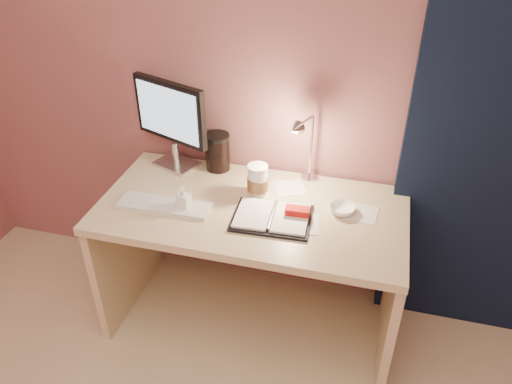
% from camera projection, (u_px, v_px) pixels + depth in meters
% --- Properties ---
extents(room, '(3.50, 3.50, 3.50)m').
position_uv_depth(room, '(489.00, 120.00, 2.10)').
color(room, '#C6B28E').
rests_on(room, ground).
extents(desk, '(1.40, 0.70, 0.73)m').
position_uv_depth(desk, '(256.00, 236.00, 2.46)').
color(desk, beige).
rests_on(desk, ground).
extents(monitor, '(0.41, 0.22, 0.46)m').
position_uv_depth(monitor, '(172.00, 117.00, 2.44)').
color(monitor, silver).
rests_on(monitor, desk).
extents(keyboard, '(0.43, 0.13, 0.02)m').
position_uv_depth(keyboard, '(165.00, 205.00, 2.27)').
color(keyboard, white).
rests_on(keyboard, desk).
extents(planner, '(0.35, 0.27, 0.05)m').
position_uv_depth(planner, '(274.00, 217.00, 2.19)').
color(planner, black).
rests_on(planner, desk).
extents(paper_a, '(0.17, 0.17, 0.00)m').
position_uv_depth(paper_a, '(301.00, 223.00, 2.17)').
color(paper_a, white).
rests_on(paper_a, desk).
extents(paper_b, '(0.16, 0.16, 0.00)m').
position_uv_depth(paper_b, '(361.00, 213.00, 2.23)').
color(paper_b, white).
rests_on(paper_b, desk).
extents(paper_c, '(0.19, 0.19, 0.00)m').
position_uv_depth(paper_c, '(290.00, 188.00, 2.40)').
color(paper_c, white).
rests_on(paper_c, desk).
extents(coffee_cup, '(0.10, 0.10, 0.16)m').
position_uv_depth(coffee_cup, '(258.00, 181.00, 2.32)').
color(coffee_cup, white).
rests_on(coffee_cup, desk).
extents(bowl, '(0.12, 0.12, 0.04)m').
position_uv_depth(bowl, '(342.00, 210.00, 2.22)').
color(bowl, white).
rests_on(bowl, desk).
extents(lotion_bottle, '(0.06, 0.06, 0.12)m').
position_uv_depth(lotion_bottle, '(184.00, 198.00, 2.23)').
color(lotion_bottle, white).
rests_on(lotion_bottle, desk).
extents(dark_jar, '(0.12, 0.12, 0.17)m').
position_uv_depth(dark_jar, '(218.00, 154.00, 2.51)').
color(dark_jar, black).
rests_on(dark_jar, desk).
extents(desk_lamp, '(0.14, 0.22, 0.36)m').
position_uv_depth(desk_lamp, '(316.00, 147.00, 2.27)').
color(desk_lamp, silver).
rests_on(desk_lamp, desk).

